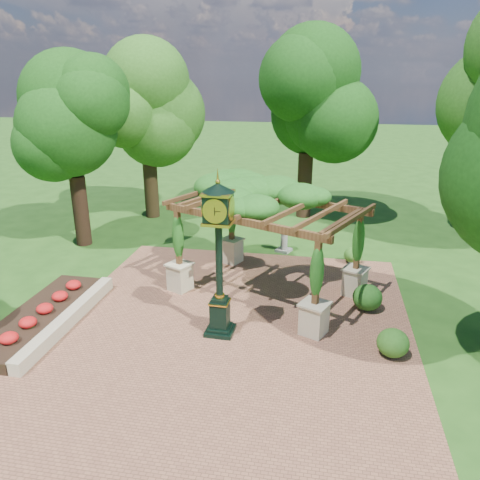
# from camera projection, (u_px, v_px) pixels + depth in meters

# --- Properties ---
(ground) EXTENTS (120.00, 120.00, 0.00)m
(ground) POSITION_uv_depth(u_px,v_px,m) (222.00, 352.00, 12.12)
(ground) COLOR #1E4714
(ground) RESTS_ON ground
(brick_plaza) EXTENTS (10.00, 12.00, 0.04)m
(brick_plaza) POSITION_uv_depth(u_px,v_px,m) (230.00, 331.00, 13.03)
(brick_plaza) COLOR brown
(brick_plaza) RESTS_ON ground
(border_wall) EXTENTS (0.35, 5.00, 0.40)m
(border_wall) POSITION_uv_depth(u_px,v_px,m) (69.00, 319.00, 13.30)
(border_wall) COLOR #C6B793
(border_wall) RESTS_ON ground
(flower_bed) EXTENTS (1.50, 5.00, 0.36)m
(flower_bed) POSITION_uv_depth(u_px,v_px,m) (40.00, 317.00, 13.46)
(flower_bed) COLOR red
(flower_bed) RESTS_ON ground
(pedestal_clock) EXTENTS (0.87, 0.87, 4.31)m
(pedestal_clock) POSITION_uv_depth(u_px,v_px,m) (219.00, 246.00, 12.09)
(pedestal_clock) COLOR black
(pedestal_clock) RESTS_ON brick_plaza
(pergola) EXTENTS (6.59, 5.52, 3.56)m
(pergola) POSITION_uv_depth(u_px,v_px,m) (268.00, 207.00, 14.38)
(pergola) COLOR beige
(pergola) RESTS_ON brick_plaza
(sundial) EXTENTS (0.71, 0.71, 1.00)m
(sundial) POSITION_uv_depth(u_px,v_px,m) (284.00, 241.00, 18.80)
(sundial) COLOR #9B9B93
(sundial) RESTS_ON ground
(shrub_front) EXTENTS (1.06, 1.06, 0.73)m
(shrub_front) POSITION_uv_depth(u_px,v_px,m) (393.00, 343.00, 11.77)
(shrub_front) COLOR #2A5F1B
(shrub_front) RESTS_ON brick_plaza
(shrub_mid) EXTENTS (0.97, 0.97, 0.79)m
(shrub_mid) POSITION_uv_depth(u_px,v_px,m) (367.00, 297.00, 14.08)
(shrub_mid) COLOR #1F5116
(shrub_mid) RESTS_ON brick_plaza
(shrub_back) EXTENTS (0.87, 0.87, 0.61)m
(shrub_back) POSITION_uv_depth(u_px,v_px,m) (353.00, 255.00, 17.61)
(shrub_back) COLOR #2E611C
(shrub_back) RESTS_ON brick_plaza
(tree_west_near) EXTENTS (3.49, 3.49, 7.44)m
(tree_west_near) POSITION_uv_depth(u_px,v_px,m) (70.00, 120.00, 18.06)
(tree_west_near) COLOR black
(tree_west_near) RESTS_ON ground
(tree_west_far) EXTENTS (3.90, 3.90, 7.75)m
(tree_west_far) POSITION_uv_depth(u_px,v_px,m) (146.00, 107.00, 21.81)
(tree_west_far) COLOR #312413
(tree_west_far) RESTS_ON ground
(tree_north) EXTENTS (3.98, 3.98, 8.23)m
(tree_north) POSITION_uv_depth(u_px,v_px,m) (309.00, 100.00, 21.73)
(tree_north) COLOR #331F14
(tree_north) RESTS_ON ground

